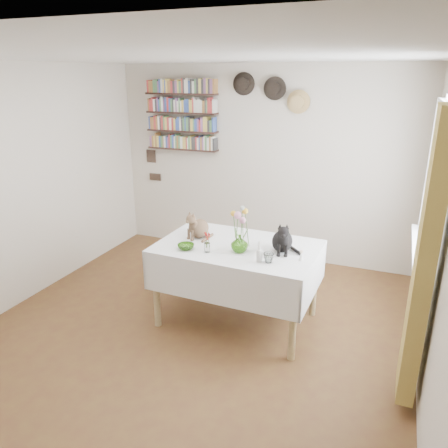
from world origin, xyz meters
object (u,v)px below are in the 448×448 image
at_px(dining_table, 237,265).
at_px(bookshelf_unit, 182,115).
at_px(tabby_cat, 200,224).
at_px(flower_vase, 239,243).
at_px(black_cat, 282,236).

relative_size(dining_table, bookshelf_unit, 1.55).
bearing_deg(tabby_cat, flower_vase, 5.35).
bearing_deg(bookshelf_unit, dining_table, -49.62).
height_order(flower_vase, bookshelf_unit, bookshelf_unit).
relative_size(dining_table, flower_vase, 9.33).
xyz_separation_m(tabby_cat, flower_vase, (0.50, -0.21, -0.06)).
distance_m(dining_table, tabby_cat, 0.56).
bearing_deg(black_cat, tabby_cat, 159.80).
relative_size(tabby_cat, flower_vase, 1.72).
distance_m(flower_vase, bookshelf_unit, 2.52).
relative_size(tabby_cat, bookshelf_unit, 0.29).
xyz_separation_m(dining_table, tabby_cat, (-0.43, 0.07, 0.34)).
distance_m(dining_table, black_cat, 0.56).
height_order(tabby_cat, bookshelf_unit, bookshelf_unit).
bearing_deg(black_cat, bookshelf_unit, 121.51).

